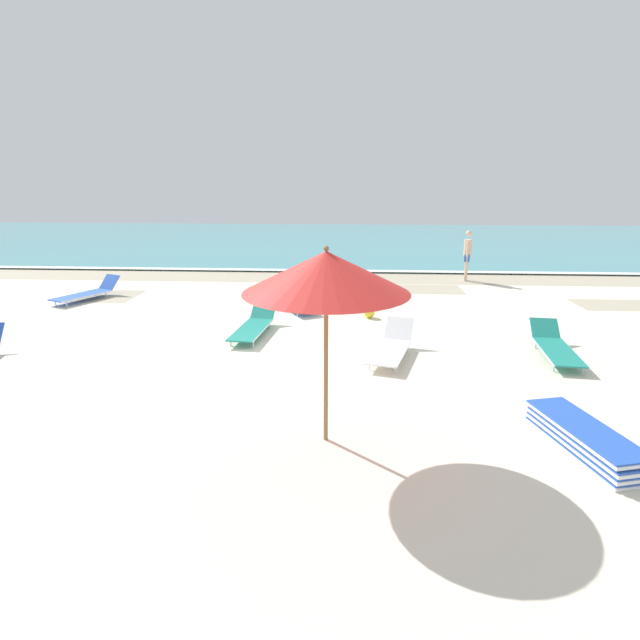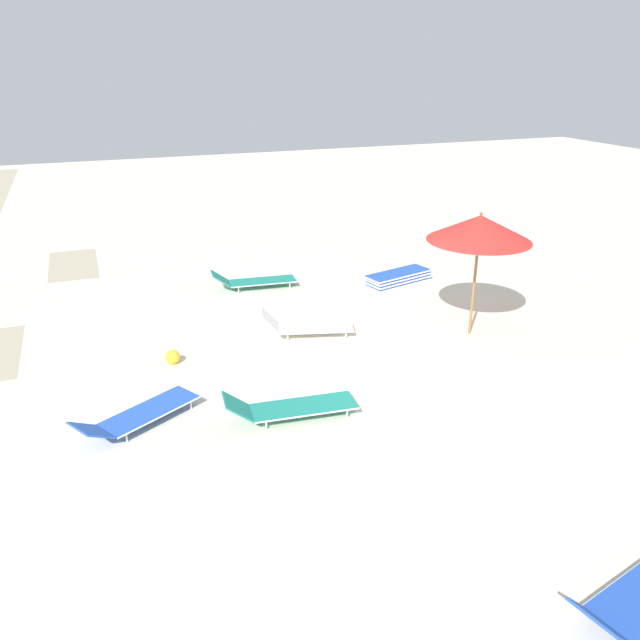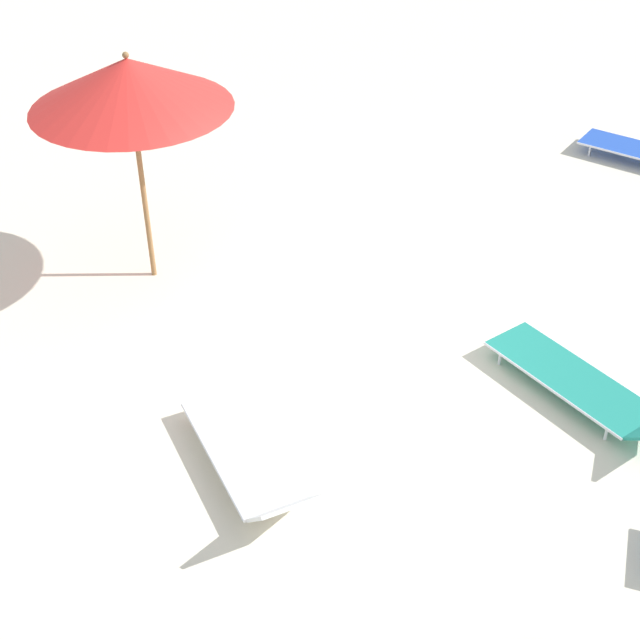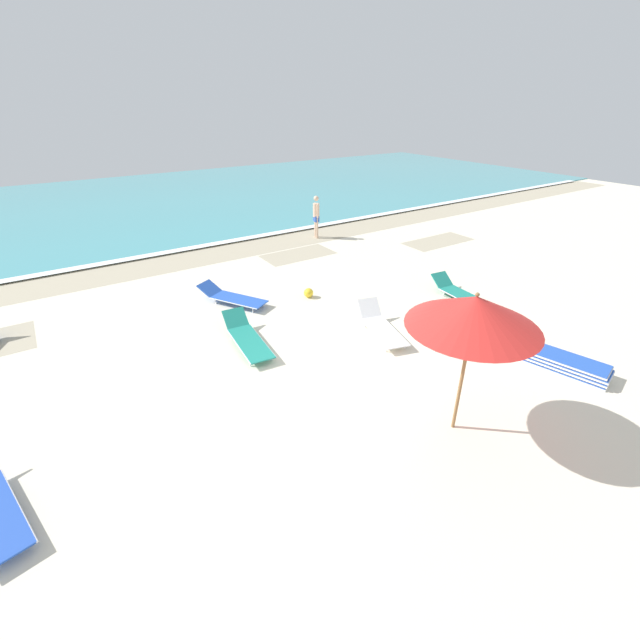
{
  "view_description": "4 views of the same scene",
  "coord_description": "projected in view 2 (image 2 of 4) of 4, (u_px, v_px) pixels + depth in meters",
  "views": [
    {
      "loc": [
        1.14,
        -8.74,
        3.53
      ],
      "look_at": [
        0.55,
        1.12,
        0.7
      ],
      "focal_mm": 28.0,
      "sensor_mm": 36.0,
      "label": 1
    },
    {
      "loc": [
        -9.72,
        5.03,
        5.6
      ],
      "look_at": [
        0.18,
        1.28,
        1.14
      ],
      "focal_mm": 35.0,
      "sensor_mm": 36.0,
      "label": 2
    },
    {
      "loc": [
        5.28,
        5.5,
        5.86
      ],
      "look_at": [
        0.97,
        0.65,
        1.1
      ],
      "focal_mm": 50.0,
      "sensor_mm": 36.0,
      "label": 3
    },
    {
      "loc": [
        -4.55,
        -6.21,
        5.41
      ],
      "look_at": [
        0.25,
        1.06,
        0.84
      ],
      "focal_mm": 24.0,
      "sensor_mm": 36.0,
      "label": 4
    }
  ],
  "objects": [
    {
      "name": "beach_umbrella",
      "position": [
        480.0,
        228.0,
        12.82
      ],
      "size": [
        2.17,
        2.17,
        2.71
      ],
      "color": "olive",
      "rests_on": "ground_plane"
    },
    {
      "name": "sun_lounger_near_water_left",
      "position": [
        138.0,
        415.0,
        10.22
      ],
      "size": [
        1.59,
        2.16,
        0.47
      ],
      "rotation": [
        0.0,
        0.0,
        0.52
      ],
      "color": "blue",
      "rests_on": "ground_plane"
    },
    {
      "name": "sun_lounger_near_water_right",
      "position": [
        306.0,
        326.0,
        13.55
      ],
      "size": [
        1.12,
        2.07,
        0.59
      ],
      "rotation": [
        0.0,
        0.0,
        -0.28
      ],
      "color": "white",
      "rests_on": "ground_plane"
    },
    {
      "name": "lounger_stack",
      "position": [
        399.0,
        278.0,
        16.7
      ],
      "size": [
        1.06,
        1.98,
        0.32
      ],
      "rotation": [
        0.0,
        0.0,
        0.25
      ],
      "color": "blue",
      "rests_on": "ground_plane"
    },
    {
      "name": "ground_plane",
      "position": [
        384.0,
        372.0,
        12.22
      ],
      "size": [
        60.0,
        60.0,
        0.16
      ],
      "color": "beige"
    },
    {
      "name": "sun_lounger_mid_beach_solo",
      "position": [
        290.0,
        407.0,
        10.44
      ],
      "size": [
        0.82,
        2.27,
        0.52
      ],
      "rotation": [
        0.0,
        0.0,
        -0.1
      ],
      "color": "#1E8475",
      "rests_on": "ground_plane"
    },
    {
      "name": "beach_ball",
      "position": [
        172.0,
        357.0,
        12.32
      ],
      "size": [
        0.29,
        0.29,
        0.29
      ],
      "color": "yellow",
      "rests_on": "ground_plane"
    },
    {
      "name": "sun_lounger_mid_beach_pair_a",
      "position": [
        254.0,
        281.0,
        16.35
      ],
      "size": [
        0.83,
        2.24,
        0.51
      ],
      "rotation": [
        0.0,
        0.0,
        -0.1
      ],
      "color": "#1E8475",
      "rests_on": "ground_plane"
    }
  ]
}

